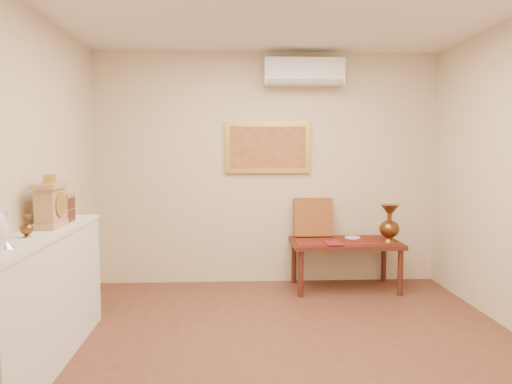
{
  "coord_description": "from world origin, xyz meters",
  "views": [
    {
      "loc": [
        -0.44,
        -3.6,
        1.59
      ],
      "look_at": [
        -0.19,
        1.15,
        1.17
      ],
      "focal_mm": 35.0,
      "sensor_mm": 36.0,
      "label": 1
    }
  ],
  "objects": [
    {
      "name": "floor",
      "position": [
        0.0,
        0.0,
        0.0
      ],
      "size": [
        4.5,
        4.5,
        0.0
      ],
      "primitive_type": "plane",
      "color": "brown",
      "rests_on": "ground"
    },
    {
      "name": "wall_back",
      "position": [
        0.0,
        2.25,
        1.35
      ],
      "size": [
        4.0,
        0.02,
        2.7
      ],
      "primitive_type": "cube",
      "color": "beige",
      "rests_on": "ground"
    },
    {
      "name": "candlestick",
      "position": [
        -1.81,
        -0.54,
        1.09
      ],
      "size": [
        0.11,
        0.11,
        0.23
      ],
      "primitive_type": null,
      "color": "silver",
      "rests_on": "display_ledge"
    },
    {
      "name": "low_table",
      "position": [
        0.85,
        1.88,
        0.48
      ],
      "size": [
        1.2,
        0.7,
        0.55
      ],
      "color": "#4B1E16",
      "rests_on": "floor"
    },
    {
      "name": "ac_unit",
      "position": [
        0.4,
        2.12,
        2.45
      ],
      "size": [
        0.9,
        0.25,
        0.3
      ],
      "color": "silver",
      "rests_on": "wall_back"
    },
    {
      "name": "wall_left",
      "position": [
        -2.0,
        0.0,
        1.35
      ],
      "size": [
        0.02,
        4.5,
        2.7
      ],
      "primitive_type": "cube",
      "color": "beige",
      "rests_on": "ground"
    },
    {
      "name": "painting",
      "position": [
        0.0,
        2.22,
        1.6
      ],
      "size": [
        1.0,
        0.06,
        0.6
      ],
      "color": "gold",
      "rests_on": "wall_back"
    },
    {
      "name": "display_ledge",
      "position": [
        -1.82,
        0.0,
        0.49
      ],
      "size": [
        0.37,
        2.02,
        0.98
      ],
      "color": "white",
      "rests_on": "floor"
    },
    {
      "name": "brass_urn_tall",
      "position": [
        1.32,
        1.76,
        0.81
      ],
      "size": [
        0.22,
        0.22,
        0.5
      ],
      "primitive_type": null,
      "color": "brown",
      "rests_on": "table_cloth"
    },
    {
      "name": "wall_front",
      "position": [
        0.0,
        -2.25,
        1.35
      ],
      "size": [
        4.0,
        0.02,
        2.7
      ],
      "primitive_type": "cube",
      "color": "beige",
      "rests_on": "ground"
    },
    {
      "name": "cushion",
      "position": [
        0.53,
        2.14,
        0.78
      ],
      "size": [
        0.45,
        0.19,
        0.46
      ],
      "primitive_type": "cube",
      "rotation": [
        -0.21,
        0.0,
        0.0
      ],
      "color": "maroon",
      "rests_on": "table_cloth"
    },
    {
      "name": "table_cloth",
      "position": [
        0.85,
        1.88,
        0.55
      ],
      "size": [
        1.14,
        0.59,
        0.01
      ],
      "primitive_type": "cube",
      "color": "maroon",
      "rests_on": "low_table"
    },
    {
      "name": "brass_urn_small",
      "position": [
        -1.83,
        -0.16,
        1.08
      ],
      "size": [
        0.09,
        0.09,
        0.2
      ],
      "primitive_type": null,
      "color": "brown",
      "rests_on": "display_ledge"
    },
    {
      "name": "menu",
      "position": [
        0.68,
        1.68,
        0.56
      ],
      "size": [
        0.19,
        0.26,
        0.01
      ],
      "primitive_type": "cube",
      "rotation": [
        0.0,
        0.0,
        0.05
      ],
      "color": "maroon",
      "rests_on": "table_cloth"
    },
    {
      "name": "plate",
      "position": [
        0.96,
        2.0,
        0.56
      ],
      "size": [
        0.18,
        0.18,
        0.01
      ],
      "primitive_type": "cylinder",
      "color": "white",
      "rests_on": "table_cloth"
    },
    {
      "name": "wooden_chest",
      "position": [
        -1.81,
        0.53,
        1.1
      ],
      "size": [
        0.16,
        0.21,
        0.24
      ],
      "color": "tan",
      "rests_on": "display_ledge"
    },
    {
      "name": "mantel_clock",
      "position": [
        -1.82,
        0.28,
        1.15
      ],
      "size": [
        0.17,
        0.36,
        0.41
      ],
      "color": "tan",
      "rests_on": "display_ledge"
    }
  ]
}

